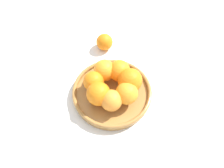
% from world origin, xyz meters
% --- Properties ---
extents(ground_plane, '(4.00, 4.00, 0.00)m').
position_xyz_m(ground_plane, '(0.00, 0.00, 0.00)').
color(ground_plane, white).
extents(fruit_bowl, '(0.28, 0.28, 0.04)m').
position_xyz_m(fruit_bowl, '(0.00, 0.00, 0.02)').
color(fruit_bowl, '#A57238').
rests_on(fruit_bowl, ground_plane).
extents(orange_pile, '(0.20, 0.19, 0.08)m').
position_xyz_m(orange_pile, '(-0.00, -0.00, 0.07)').
color(orange_pile, orange).
rests_on(orange_pile, fruit_bowl).
extents(stray_orange, '(0.07, 0.07, 0.07)m').
position_xyz_m(stray_orange, '(0.04, -0.23, 0.03)').
color(stray_orange, orange).
rests_on(stray_orange, ground_plane).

